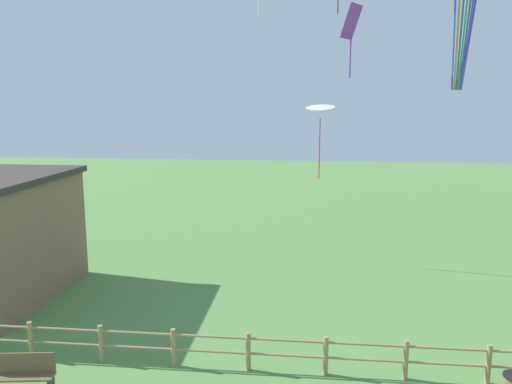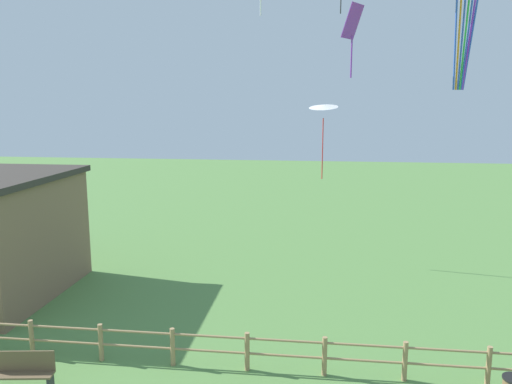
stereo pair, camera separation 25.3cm
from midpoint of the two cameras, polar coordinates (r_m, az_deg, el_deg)
name	(u,v)px [view 1 (the left image)]	position (r m, az deg, el deg)	size (l,w,h in m)	color
wooden_fence	(248,349)	(14.69, -1.40, -17.50)	(21.74, 0.14, 1.12)	#9E7F56
park_bench_by_building	(21,373)	(15.12, -25.77, -18.09)	(1.78, 0.65, 1.05)	brown
kite_white_delta	(320,108)	(23.41, 7.06, 9.53)	(1.64, 1.64, 3.56)	white
kite_purple_streamer	(351,27)	(17.09, 10.39, 18.05)	(0.75, 0.88, 2.29)	purple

